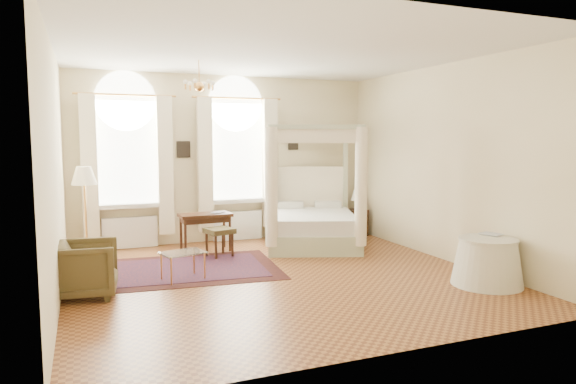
% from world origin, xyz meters
% --- Properties ---
extents(ground, '(6.00, 6.00, 0.00)m').
position_xyz_m(ground, '(0.00, 0.00, 0.00)').
color(ground, '#985D2C').
rests_on(ground, ground).
extents(room_walls, '(6.00, 6.00, 6.00)m').
position_xyz_m(room_walls, '(0.00, 0.00, 1.98)').
color(room_walls, '#FFEFC2').
rests_on(room_walls, ground).
extents(window_left, '(1.62, 0.27, 3.29)m').
position_xyz_m(window_left, '(-1.90, 2.87, 1.49)').
color(window_left, white).
rests_on(window_left, room_walls).
extents(window_right, '(1.62, 0.27, 3.29)m').
position_xyz_m(window_right, '(0.20, 2.87, 1.49)').
color(window_right, white).
rests_on(window_right, room_walls).
extents(chandelier, '(0.51, 0.45, 0.50)m').
position_xyz_m(chandelier, '(-0.90, 1.20, 2.91)').
color(chandelier, '#CD9144').
rests_on(chandelier, room_walls).
extents(wall_pictures, '(2.54, 0.03, 0.39)m').
position_xyz_m(wall_pictures, '(0.09, 2.97, 1.89)').
color(wall_pictures, black).
rests_on(wall_pictures, room_walls).
extents(canopy_bed, '(2.32, 2.55, 2.30)m').
position_xyz_m(canopy_bed, '(1.39, 1.86, 0.52)').
color(canopy_bed, '#B1B996').
rests_on(canopy_bed, ground).
extents(nightstand, '(0.40, 0.37, 0.56)m').
position_xyz_m(nightstand, '(2.70, 2.45, 0.28)').
color(nightstand, '#381A0F').
rests_on(nightstand, ground).
extents(nightstand_lamp, '(0.28, 0.28, 0.41)m').
position_xyz_m(nightstand_lamp, '(2.74, 2.49, 0.83)').
color(nightstand_lamp, '#CD9144').
rests_on(nightstand_lamp, nightstand).
extents(writing_desk, '(0.95, 0.52, 0.70)m').
position_xyz_m(writing_desk, '(-0.64, 2.12, 0.60)').
color(writing_desk, '#381A0F').
rests_on(writing_desk, ground).
extents(laptop, '(0.39, 0.32, 0.03)m').
position_xyz_m(laptop, '(-0.42, 2.12, 0.71)').
color(laptop, black).
rests_on(laptop, writing_desk).
extents(stool, '(0.54, 0.54, 0.50)m').
position_xyz_m(stool, '(-0.51, 1.59, 0.42)').
color(stool, '#453A1D').
rests_on(stool, ground).
extents(armchair, '(0.89, 0.87, 0.74)m').
position_xyz_m(armchair, '(-2.70, 0.01, 0.37)').
color(armchair, '#45381D').
rests_on(armchair, ground).
extents(coffee_table, '(0.69, 0.57, 0.41)m').
position_xyz_m(coffee_table, '(-1.37, 0.35, 0.37)').
color(coffee_table, silver).
rests_on(coffee_table, ground).
extents(floor_lamp, '(0.41, 0.41, 1.60)m').
position_xyz_m(floor_lamp, '(-2.66, 2.07, 1.37)').
color(floor_lamp, '#CD9144').
rests_on(floor_lamp, ground).
extents(oriental_rug, '(3.03, 2.30, 0.01)m').
position_xyz_m(oriental_rug, '(-1.22, 0.92, 0.01)').
color(oriental_rug, '#3E150F').
rests_on(oriental_rug, ground).
extents(side_table, '(0.98, 0.98, 0.67)m').
position_xyz_m(side_table, '(2.57, -1.51, 0.33)').
color(side_table, silver).
rests_on(side_table, ground).
extents(book, '(0.28, 0.33, 0.03)m').
position_xyz_m(book, '(2.67, -1.38, 0.68)').
color(book, black).
rests_on(book, side_table).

